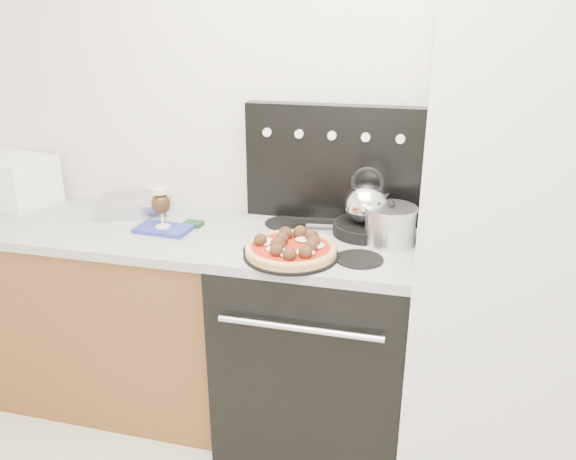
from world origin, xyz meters
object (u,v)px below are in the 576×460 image
(base_cabinet, at_px, (94,311))
(skillet, at_px, (365,229))
(oven_mitt, at_px, (163,229))
(pizza_pan, at_px, (291,255))
(beer_glass, at_px, (161,208))
(stove_body, at_px, (317,343))
(fridge, at_px, (505,253))
(stock_pot, at_px, (390,226))
(pizza, at_px, (291,247))
(toaster_oven, at_px, (13,180))
(tea_kettle, at_px, (367,200))

(base_cabinet, xyz_separation_m, skillet, (1.27, 0.09, 0.51))
(oven_mitt, distance_m, skillet, 0.86)
(pizza_pan, height_order, skillet, skillet)
(beer_glass, xyz_separation_m, skillet, (0.85, 0.13, -0.06))
(pizza_pan, bearing_deg, stove_body, 67.39)
(base_cabinet, height_order, stove_body, stove_body)
(fridge, distance_m, oven_mitt, 1.38)
(pizza_pan, xyz_separation_m, stock_pot, (0.35, 0.22, 0.07))
(fridge, bearing_deg, stove_body, 177.95)
(base_cabinet, bearing_deg, stock_pot, 0.61)
(stove_body, distance_m, pizza, 0.55)
(base_cabinet, height_order, skillet, skillet)
(stove_body, relative_size, toaster_oven, 2.39)
(stove_body, relative_size, skillet, 3.30)
(pizza_pan, bearing_deg, tea_kettle, 50.42)
(oven_mitt, relative_size, tea_kettle, 1.17)
(toaster_oven, relative_size, pizza, 1.07)
(beer_glass, xyz_separation_m, pizza_pan, (0.61, -0.17, -0.08))
(beer_glass, distance_m, stock_pot, 0.96)
(fridge, bearing_deg, stock_pot, 171.36)
(stove_body, height_order, toaster_oven, toaster_oven)
(base_cabinet, distance_m, pizza_pan, 1.16)
(base_cabinet, distance_m, oven_mitt, 0.64)
(stove_body, height_order, pizza, pizza)
(skillet, bearing_deg, stove_body, -145.54)
(oven_mitt, relative_size, stock_pot, 1.18)
(skillet, relative_size, tea_kettle, 1.35)
(beer_glass, xyz_separation_m, pizza, (0.61, -0.17, -0.05))
(pizza_pan, distance_m, skillet, 0.38)
(beer_glass, relative_size, skillet, 0.65)
(base_cabinet, distance_m, fridge, 1.88)
(stock_pot, bearing_deg, beer_glass, -176.88)
(pizza, bearing_deg, beer_glass, 164.73)
(base_cabinet, relative_size, pizza, 4.23)
(fridge, bearing_deg, skillet, 165.16)
(stove_body, bearing_deg, pizza, -112.61)
(toaster_oven, distance_m, skillet, 1.73)
(tea_kettle, bearing_deg, fridge, -3.14)
(stove_body, height_order, pizza_pan, pizza_pan)
(base_cabinet, relative_size, stove_body, 1.65)
(base_cabinet, bearing_deg, pizza, -11.13)
(oven_mitt, xyz_separation_m, stock_pot, (0.95, 0.05, 0.08))
(fridge, xyz_separation_m, beer_glass, (-1.38, 0.01, 0.06))
(fridge, distance_m, stock_pot, 0.43)
(toaster_oven, distance_m, oven_mitt, 0.90)
(pizza, bearing_deg, skillet, 50.42)
(toaster_oven, xyz_separation_m, beer_glass, (0.88, -0.18, -0.01))
(pizza, height_order, stock_pot, stock_pot)
(tea_kettle, bearing_deg, pizza, -117.88)
(fridge, distance_m, pizza, 0.79)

